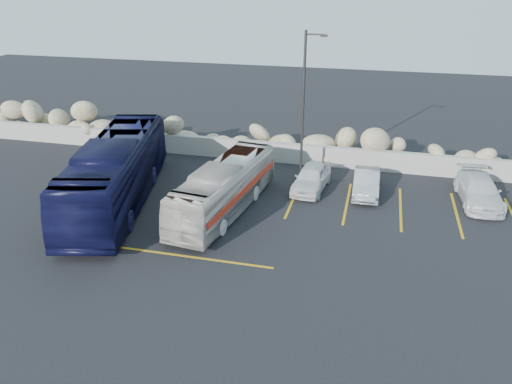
% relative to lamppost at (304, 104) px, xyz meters
% --- Properties ---
extents(ground, '(90.00, 90.00, 0.00)m').
position_rel_lamppost_xyz_m(ground, '(-2.56, -9.50, -4.30)').
color(ground, black).
rests_on(ground, ground).
extents(seawall, '(60.00, 0.40, 1.20)m').
position_rel_lamppost_xyz_m(seawall, '(-2.56, 2.50, -3.70)').
color(seawall, gray).
rests_on(seawall, ground).
extents(riprap_pile, '(54.00, 2.80, 2.60)m').
position_rel_lamppost_xyz_m(riprap_pile, '(-2.56, 3.70, -3.00)').
color(riprap_pile, '#998164').
rests_on(riprap_pile, ground).
extents(parking_lines, '(18.16, 9.36, 0.01)m').
position_rel_lamppost_xyz_m(parking_lines, '(2.09, -3.93, -4.29)').
color(parking_lines, '#BF8F16').
rests_on(parking_lines, ground).
extents(lamppost, '(1.14, 0.18, 8.00)m').
position_rel_lamppost_xyz_m(lamppost, '(0.00, 0.00, 0.00)').
color(lamppost, '#2A2725').
rests_on(lamppost, ground).
extents(vintage_bus, '(3.10, 8.82, 2.40)m').
position_rel_lamppost_xyz_m(vintage_bus, '(-2.95, -4.83, -3.09)').
color(vintage_bus, beige).
rests_on(vintage_bus, ground).
extents(tour_coach, '(5.46, 12.08, 3.28)m').
position_rel_lamppost_xyz_m(tour_coach, '(-8.40, -5.16, -2.66)').
color(tour_coach, black).
rests_on(tour_coach, ground).
extents(car_a, '(1.94, 4.00, 1.32)m').
position_rel_lamppost_xyz_m(car_a, '(0.73, -1.23, -3.64)').
color(car_a, silver).
rests_on(car_a, ground).
extents(car_b, '(1.38, 3.73, 1.22)m').
position_rel_lamppost_xyz_m(car_b, '(3.57, -1.09, -3.69)').
color(car_b, '#9D9EA2').
rests_on(car_b, ground).
extents(car_c, '(2.12, 4.56, 1.29)m').
position_rel_lamppost_xyz_m(car_c, '(9.08, -0.84, -3.65)').
color(car_c, silver).
rests_on(car_c, ground).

